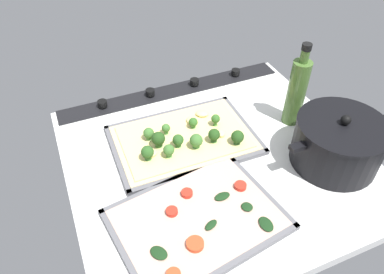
% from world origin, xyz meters
% --- Properties ---
extents(ground_plane, '(0.75, 0.71, 0.03)m').
position_xyz_m(ground_plane, '(0.00, 0.00, -0.01)').
color(ground_plane, white).
extents(stove_control_panel, '(0.72, 0.07, 0.03)m').
position_xyz_m(stove_control_panel, '(0.00, -0.32, 0.01)').
color(stove_control_panel, black).
rests_on(stove_control_panel, ground_plane).
extents(baking_tray_front, '(0.38, 0.26, 0.01)m').
position_xyz_m(baking_tray_front, '(0.06, -0.09, 0.00)').
color(baking_tray_front, slate).
rests_on(baking_tray_front, ground_plane).
extents(broccoli_pizza, '(0.36, 0.24, 0.06)m').
position_xyz_m(broccoli_pizza, '(0.06, -0.08, 0.02)').
color(broccoli_pizza, beige).
rests_on(broccoli_pizza, baking_tray_front).
extents(baking_tray_back, '(0.39, 0.31, 0.01)m').
position_xyz_m(baking_tray_back, '(0.13, 0.16, 0.00)').
color(baking_tray_back, slate).
rests_on(baking_tray_back, ground_plane).
extents(veggie_pizza_back, '(0.36, 0.29, 0.02)m').
position_xyz_m(veggie_pizza_back, '(0.13, 0.17, 0.01)').
color(veggie_pizza_back, '#D2A694').
rests_on(veggie_pizza_back, baking_tray_back).
extents(cooking_pot, '(0.29, 0.22, 0.15)m').
position_xyz_m(cooking_pot, '(-0.27, 0.13, 0.06)').
color(cooking_pot, black).
rests_on(cooking_pot, ground_plane).
extents(oil_bottle, '(0.05, 0.05, 0.24)m').
position_xyz_m(oil_bottle, '(-0.26, -0.05, 0.10)').
color(oil_bottle, '#476B2D').
rests_on(oil_bottle, ground_plane).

